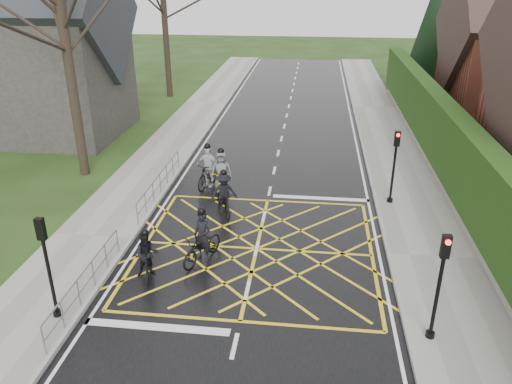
% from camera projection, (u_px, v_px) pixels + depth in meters
% --- Properties ---
extents(ground, '(120.00, 120.00, 0.00)m').
position_uv_depth(ground, '(257.00, 249.00, 17.59)').
color(ground, black).
rests_on(ground, ground).
extents(road, '(9.00, 80.00, 0.01)m').
position_uv_depth(road, '(257.00, 249.00, 17.58)').
color(road, black).
rests_on(road, ground).
extents(sidewalk_right, '(3.00, 80.00, 0.15)m').
position_uv_depth(sidewalk_right, '(432.00, 257.00, 16.91)').
color(sidewalk_right, gray).
rests_on(sidewalk_right, ground).
extents(sidewalk_left, '(3.00, 80.00, 0.15)m').
position_uv_depth(sidewalk_left, '(94.00, 237.00, 18.19)').
color(sidewalk_left, gray).
rests_on(sidewalk_left, ground).
extents(stone_wall, '(0.50, 38.00, 0.70)m').
position_uv_depth(stone_wall, '(446.00, 183.00, 22.05)').
color(stone_wall, slate).
rests_on(stone_wall, ground).
extents(hedge, '(0.90, 38.00, 2.80)m').
position_uv_depth(hedge, '(452.00, 146.00, 21.33)').
color(hedge, black).
rests_on(hedge, stone_wall).
extents(conifer, '(4.60, 4.60, 10.00)m').
position_uv_depth(conifer, '(436.00, 26.00, 37.93)').
color(conifer, black).
rests_on(conifer, ground).
extents(church, '(8.80, 7.80, 11.00)m').
position_uv_depth(church, '(41.00, 49.00, 27.87)').
color(church, '#2D2B28').
rests_on(church, ground).
extents(railing_south, '(0.05, 5.04, 1.03)m').
position_uv_depth(railing_south, '(85.00, 277.00, 14.59)').
color(railing_south, slate).
rests_on(railing_south, ground).
extents(railing_north, '(0.05, 6.04, 1.03)m').
position_uv_depth(railing_north, '(160.00, 179.00, 21.38)').
color(railing_north, slate).
rests_on(railing_north, ground).
extents(traffic_light_ne, '(0.24, 0.31, 3.21)m').
position_uv_depth(traffic_light_ne, '(394.00, 168.00, 20.16)').
color(traffic_light_ne, black).
rests_on(traffic_light_ne, ground).
extents(traffic_light_se, '(0.24, 0.31, 3.21)m').
position_uv_depth(traffic_light_se, '(438.00, 289.00, 12.55)').
color(traffic_light_se, black).
rests_on(traffic_light_se, ground).
extents(traffic_light_sw, '(0.24, 0.31, 3.21)m').
position_uv_depth(traffic_light_sw, '(49.00, 269.00, 13.38)').
color(traffic_light_sw, black).
rests_on(traffic_light_sw, ground).
extents(cyclist_rear, '(1.47, 2.12, 1.96)m').
position_uv_depth(cyclist_rear, '(202.00, 244.00, 16.64)').
color(cyclist_rear, black).
rests_on(cyclist_rear, ground).
extents(cyclist_back, '(0.98, 1.73, 1.67)m').
position_uv_depth(cyclist_back, '(147.00, 259.00, 15.79)').
color(cyclist_back, black).
rests_on(cyclist_back, ground).
extents(cyclist_mid, '(1.39, 2.00, 1.84)m').
position_uv_depth(cyclist_mid, '(224.00, 197.00, 19.94)').
color(cyclist_mid, black).
rests_on(cyclist_mid, ground).
extents(cyclist_front, '(1.17, 2.11, 2.04)m').
position_uv_depth(cyclist_front, '(208.00, 171.00, 22.30)').
color(cyclist_front, black).
rests_on(cyclist_front, ground).
extents(cyclist_lead, '(1.02, 2.16, 2.02)m').
position_uv_depth(cyclist_lead, '(221.00, 177.00, 21.80)').
color(cyclist_lead, yellow).
rests_on(cyclist_lead, ground).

